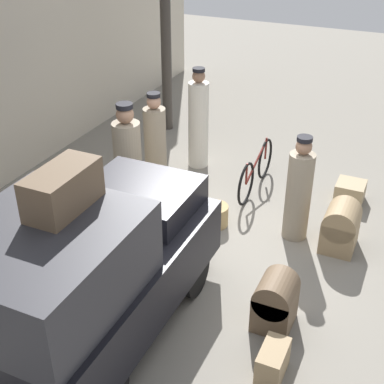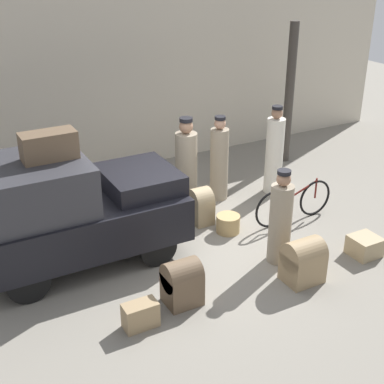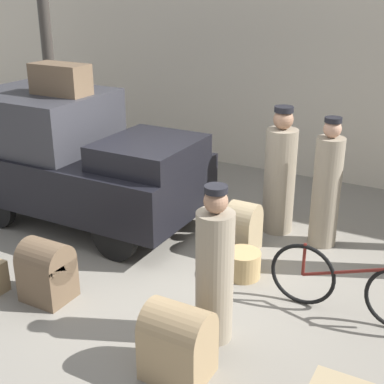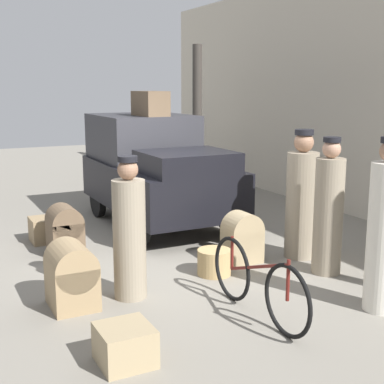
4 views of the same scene
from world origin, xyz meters
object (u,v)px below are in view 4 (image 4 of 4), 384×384
Objects in this scene: suitcase_black_upright at (72,275)px; trunk_on_truck_roof at (150,103)px; truck at (155,168)px; suitcase_tan_flat at (125,345)px; trunk_barrel_dark at (242,238)px; porter_standing_middle at (328,212)px; suitcase_small_leather at (40,230)px; porter_lifting_near_truck at (302,200)px; trunk_large_brown at (65,230)px; wicker_basket at (214,262)px; bicycle at (257,283)px; porter_carrying_trunk at (129,234)px.

trunk_on_truck_roof reaches higher than suitcase_black_upright.
truck is 5.00m from suitcase_tan_flat.
suitcase_black_upright is (0.44, -2.47, 0.02)m from trunk_barrel_dark.
porter_standing_middle reaches higher than suitcase_small_leather.
porter_lifting_near_truck is 3.72m from suitcase_tan_flat.
trunk_large_brown is at bearing 168.37° from suitcase_black_upright.
trunk_large_brown is (-1.73, -1.49, 0.19)m from wicker_basket.
truck is 1.91× the size of porter_standing_middle.
trunk_on_truck_roof is at bearing 172.71° from wicker_basket.
suitcase_tan_flat is 0.58× the size of trunk_on_truck_roof.
porter_carrying_trunk is (-1.10, -1.00, 0.37)m from bicycle.
porter_standing_middle is 3.27m from suitcase_black_upright.
trunk_on_truck_roof reaches higher than truck.
suitcase_black_upright is at bearing -37.06° from truck.
trunk_large_brown reaches higher than trunk_barrel_dark.
wicker_basket is 1.59m from porter_lifting_near_truck.
trunk_barrel_dark is 1.45× the size of suitcase_small_leather.
trunk_on_truck_roof is (-0.17, -0.00, 1.11)m from truck.
wicker_basket is 1.59m from porter_standing_middle.
suitcase_tan_flat is 3.36m from trunk_large_brown.
trunk_barrel_dark is 1.48× the size of suitcase_tan_flat.
trunk_on_truck_roof is (-3.18, 2.27, 1.72)m from suitcase_black_upright.
bicycle reaches higher than suitcase_black_upright.
trunk_large_brown is (-3.05, -1.27, -0.02)m from bicycle.
trunk_large_brown is 0.86× the size of trunk_on_truck_roof.
trunk_on_truck_roof reaches higher than porter_standing_middle.
suitcase_tan_flat is (1.42, 0.09, -0.19)m from suitcase_black_upright.
bicycle is 4.68m from trunk_on_truck_roof.
trunk_on_truck_roof reaches higher than trunk_large_brown.
bicycle reaches higher than wicker_basket.
porter_carrying_trunk reaches higher than suitcase_black_upright.
trunk_on_truck_roof is at bearing -175.84° from trunk_barrel_dark.
suitcase_small_leather is at bearing -145.61° from wicker_basket.
porter_lifting_near_truck is (-0.10, 1.45, 0.65)m from wicker_basket.
suitcase_black_upright is at bearing -97.27° from porter_standing_middle.
truck is 1.12m from trunk_on_truck_roof.
porter_carrying_trunk is 2.69m from porter_lifting_near_truck.
suitcase_small_leather is (0.33, -2.09, -0.79)m from truck.
suitcase_black_upright is at bearing -79.81° from trunk_barrel_dark.
bicycle is 1.77m from porter_standing_middle.
trunk_on_truck_roof is at bearing -159.82° from porter_lifting_near_truck.
porter_standing_middle is 3.71× the size of suitcase_tan_flat.
suitcase_small_leather is at bearing -169.89° from porter_carrying_trunk.
trunk_barrel_dark is (-0.26, 0.58, 0.18)m from wicker_basket.
trunk_barrel_dark is (-0.16, -0.87, -0.47)m from porter_lifting_near_truck.
wicker_basket is 0.66m from trunk_barrel_dark.
bicycle is 2.24m from porter_lifting_near_truck.
suitcase_small_leather is (-3.81, -1.48, -0.19)m from bicycle.
porter_standing_middle is 2.43× the size of suitcase_black_upright.
porter_lifting_near_truck reaches higher than suitcase_black_upright.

